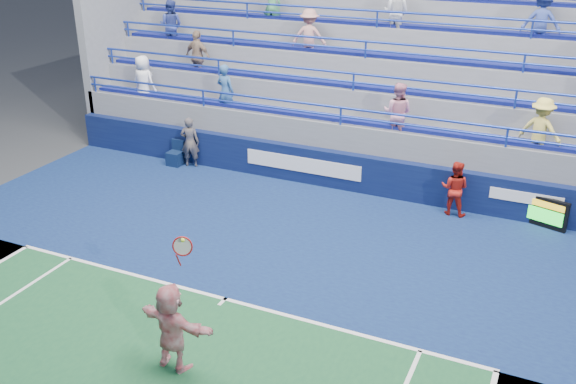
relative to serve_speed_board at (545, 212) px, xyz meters
The scene contains 8 objects.
ground 8.51m from the serve_speed_board, 132.09° to the right, with size 120.00×120.00×0.00m, color #333538.
sponsor_wall 5.70m from the serve_speed_board, behind, with size 18.00×0.32×1.10m.
bleacher_stand 7.04m from the serve_speed_board, 145.19° to the left, with size 18.00×5.62×6.13m.
serve_speed_board is the anchor object (origin of this frame).
judge_chair 10.96m from the serve_speed_board, behind, with size 0.45×0.45×0.79m.
tennis_player 10.12m from the serve_speed_board, 122.62° to the right, with size 1.58×0.66×2.67m.
line_judge 10.46m from the serve_speed_board, behind, with size 0.58×0.38×1.60m, color #131B35.
ball_girl 2.29m from the serve_speed_board, behind, with size 0.72×0.56×1.49m, color #B11D14.
Camera 1 is at (5.88, -9.70, 7.39)m, focal length 40.00 mm.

